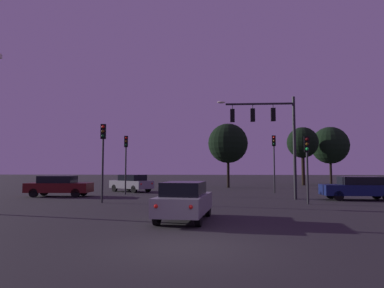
{
  "coord_description": "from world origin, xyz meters",
  "views": [
    {
      "loc": [
        0.8,
        -8.91,
        2.03
      ],
      "look_at": [
        -0.97,
        15.42,
        3.82
      ],
      "focal_mm": 31.75,
      "sensor_mm": 36.0,
      "label": 1
    }
  ],
  "objects": [
    {
      "name": "traffic_signal_mast_arm",
      "position": [
        4.45,
        14.32,
        4.88
      ],
      "size": [
        5.28,
        0.39,
        6.94
      ],
      "color": "#232326",
      "rests_on": "ground"
    },
    {
      "name": "traffic_light_corner_left",
      "position": [
        5.68,
        20.38,
        3.43
      ],
      "size": [
        0.32,
        0.36,
        4.88
      ],
      "color": "#232326",
      "rests_on": "ground"
    },
    {
      "name": "traffic_light_median",
      "position": [
        -6.08,
        11.16,
        3.34
      ],
      "size": [
        0.33,
        0.37,
        4.75
      ],
      "color": "#232326",
      "rests_on": "ground"
    },
    {
      "name": "traffic_light_far_side",
      "position": [
        -6.42,
        17.63,
        3.29
      ],
      "size": [
        0.36,
        0.38,
        4.66
      ],
      "color": "#232326",
      "rests_on": "ground"
    },
    {
      "name": "car_crossing_left",
      "position": [
        10.04,
        14.14,
        0.8
      ],
      "size": [
        4.64,
        1.94,
        1.52
      ],
      "color": "#0F1947",
      "rests_on": "ground"
    },
    {
      "name": "car_crossing_right",
      "position": [
        -10.81,
        15.43,
        0.8
      ],
      "size": [
        4.72,
        2.1,
        1.52
      ],
      "color": "#4C0F0F",
      "rests_on": "ground"
    },
    {
      "name": "tree_center_horizon",
      "position": [
        15.84,
        37.24,
        5.15
      ],
      "size": [
        4.9,
        4.9,
        7.61
      ],
      "color": "black",
      "rests_on": "ground"
    },
    {
      "name": "tree_behind_sign",
      "position": [
        11.54,
        34.29,
        5.29
      ],
      "size": [
        3.86,
        3.86,
        7.26
      ],
      "color": "black",
      "rests_on": "ground"
    },
    {
      "name": "ground_plane",
      "position": [
        0.0,
        24.5,
        0.0
      ],
      "size": [
        168.0,
        168.0,
        0.0
      ],
      "primitive_type": "plane",
      "color": "#262326",
      "rests_on": "ground"
    },
    {
      "name": "tree_left_far",
      "position": [
        2.04,
        28.41,
        4.83
      ],
      "size": [
        4.35,
        4.35,
        7.02
      ],
      "color": "black",
      "rests_on": "ground"
    },
    {
      "name": "car_far_lane",
      "position": [
        -6.75,
        20.85,
        0.79
      ],
      "size": [
        4.32,
        3.82,
        1.52
      ],
      "color": "gray",
      "rests_on": "ground"
    },
    {
      "name": "traffic_light_corner_right",
      "position": [
        6.05,
        11.23,
        2.79
      ],
      "size": [
        0.33,
        0.37,
        3.92
      ],
      "color": "#232326",
      "rests_on": "ground"
    },
    {
      "name": "car_nearside_lane",
      "position": [
        -0.48,
        4.55,
        0.79
      ],
      "size": [
        2.11,
        4.23,
        1.52
      ],
      "color": "gray",
      "rests_on": "ground"
    }
  ]
}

